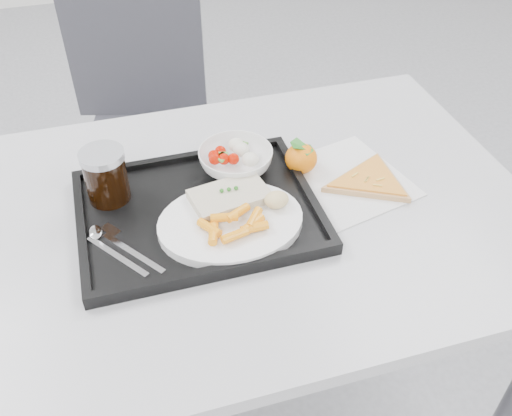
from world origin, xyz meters
TOP-DOWN VIEW (x-y plane):
  - table at (0.00, 0.30)m, footprint 1.20×0.80m
  - chair at (-0.08, 1.06)m, footprint 0.52×0.52m
  - tray at (-0.06, 0.30)m, footprint 0.45×0.35m
  - dinner_plate at (-0.01, 0.24)m, footprint 0.27×0.27m
  - fish_fillet at (0.00, 0.29)m, footprint 0.16×0.11m
  - bread_roll at (0.08, 0.25)m, footprint 0.06×0.05m
  - salad_bowl at (0.04, 0.40)m, footprint 0.15×0.15m
  - cola_glass at (-0.22, 0.39)m, footprint 0.08×0.08m
  - cutlery at (-0.22, 0.25)m, footprint 0.13×0.16m
  - napkin at (0.25, 0.32)m, footprint 0.30×0.29m
  - tangerine at (0.18, 0.38)m, footprint 0.08×0.08m
  - pizza_slice at (0.30, 0.30)m, footprint 0.22×0.22m
  - carrot_pile at (-0.01, 0.21)m, footprint 0.12×0.08m
  - salad_contents at (0.04, 0.41)m, footprint 0.10×0.09m

SIDE VIEW (x-z plane):
  - chair at x=-0.08m, z-range 0.07..1.00m
  - table at x=0.00m, z-range 0.31..1.06m
  - napkin at x=0.25m, z-range 0.75..0.75m
  - tray at x=-0.06m, z-range 0.75..0.77m
  - pizza_slice at x=0.30m, z-range 0.75..0.77m
  - cutlery at x=-0.22m, z-range 0.76..0.77m
  - dinner_plate at x=-0.01m, z-range 0.77..0.78m
  - tangerine at x=0.18m, z-range 0.75..0.82m
  - salad_bowl at x=0.04m, z-range 0.77..0.81m
  - fish_fillet at x=0.00m, z-range 0.78..0.81m
  - carrot_pile at x=-0.01m, z-range 0.78..0.81m
  - bread_roll at x=0.08m, z-range 0.78..0.81m
  - salad_contents at x=0.04m, z-range 0.79..0.81m
  - cola_glass at x=-0.22m, z-range 0.77..0.88m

